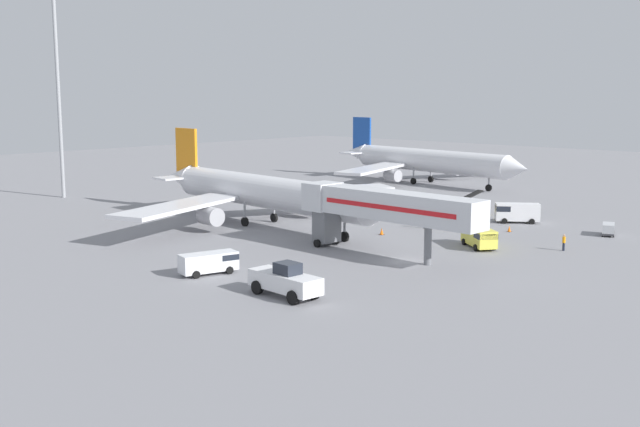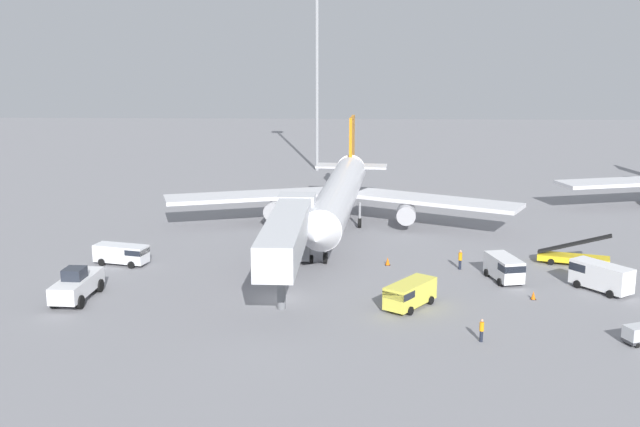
% 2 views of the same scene
% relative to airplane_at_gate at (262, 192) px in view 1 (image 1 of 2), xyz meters
% --- Properties ---
extents(ground_plane, '(300.00, 300.00, 0.00)m').
position_rel_airplane_at_gate_xyz_m(ground_plane, '(-4.66, -24.83, -3.98)').
color(ground_plane, gray).
extents(airplane_at_gate, '(40.63, 43.01, 11.01)m').
position_rel_airplane_at_gate_xyz_m(airplane_at_gate, '(0.00, 0.00, 0.00)').
color(airplane_at_gate, silver).
rests_on(airplane_at_gate, ground).
extents(jet_bridge, '(3.76, 20.64, 6.53)m').
position_rel_airplane_at_gate_xyz_m(jet_bridge, '(-4.13, -21.35, 0.85)').
color(jet_bridge, silver).
rests_on(jet_bridge, ground).
extents(pushback_tug, '(2.78, 6.64, 2.78)m').
position_rel_airplane_at_gate_xyz_m(pushback_tug, '(-21.11, -25.62, -2.70)').
color(pushback_tug, white).
rests_on(pushback_tug, ground).
extents(belt_loader_truck, '(6.78, 3.74, 3.14)m').
position_rel_airplane_at_gate_xyz_m(belt_loader_truck, '(22.24, -13.72, -3.22)').
color(belt_loader_truck, yellow).
rests_on(belt_loader_truck, ground).
extents(service_van_near_center, '(5.37, 3.08, 1.90)m').
position_rel_airplane_at_gate_xyz_m(service_van_near_center, '(-20.29, -15.36, -2.88)').
color(service_van_near_center, white).
rests_on(service_van_near_center, ground).
extents(service_van_outer_left, '(4.56, 5.26, 2.05)m').
position_rel_airplane_at_gate_xyz_m(service_van_outer_left, '(5.79, -26.53, -2.80)').
color(service_van_outer_left, '#E5DB4C').
rests_on(service_van_outer_left, ground).
extents(service_van_mid_left, '(2.94, 4.88, 2.16)m').
position_rel_airplane_at_gate_xyz_m(service_van_mid_left, '(14.69, -19.21, -2.75)').
color(service_van_mid_left, white).
rests_on(service_van_mid_left, ground).
extents(service_van_near_left, '(4.64, 5.33, 2.37)m').
position_rel_airplane_at_gate_xyz_m(service_van_near_left, '(22.19, -21.61, -2.63)').
color(service_van_near_left, white).
rests_on(service_van_near_left, ground).
extents(baggage_cart_rear_left, '(3.05, 2.18, 1.34)m').
position_rel_airplane_at_gate_xyz_m(baggage_cart_rear_left, '(21.60, -33.36, -3.23)').
color(baggage_cart_rear_left, '#38383D').
rests_on(baggage_cart_rear_left, ground).
extents(ground_crew_worker_foreground, '(0.47, 0.47, 1.85)m').
position_rel_airplane_at_gate_xyz_m(ground_crew_worker_foreground, '(11.31, -15.78, -3.00)').
color(ground_crew_worker_foreground, '#1E2333').
rests_on(ground_crew_worker_foreground, ground).
extents(ground_crew_worker_midground, '(0.45, 0.45, 1.68)m').
position_rel_airplane_at_gate_xyz_m(ground_crew_worker_midground, '(10.33, -33.50, -3.09)').
color(ground_crew_worker_midground, '#1E2333').
rests_on(ground_crew_worker_midground, ground).
extents(safety_cone_alpha, '(0.45, 0.45, 0.69)m').
position_rel_airplane_at_gate_xyz_m(safety_cone_alpha, '(16.12, -24.15, -3.64)').
color(safety_cone_alpha, black).
rests_on(safety_cone_alpha, ground).
extents(safety_cone_bravo, '(0.50, 0.50, 0.75)m').
position_rel_airplane_at_gate_xyz_m(safety_cone_bravo, '(4.69, -14.64, -3.61)').
color(safety_cone_bravo, black).
rests_on(safety_cone_bravo, ground).
extents(airplane_background, '(41.99, 41.73, 11.11)m').
position_rel_airplane_at_gate_xyz_m(airplane_background, '(47.97, 10.41, 0.03)').
color(airplane_background, silver).
rests_on(airplane_background, ground).
extents(apron_light_mast, '(2.40, 2.40, 32.64)m').
position_rel_airplane_at_gate_xyz_m(apron_light_mast, '(-4.15, 39.83, 17.83)').
color(apron_light_mast, '#93969B').
rests_on(apron_light_mast, ground).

